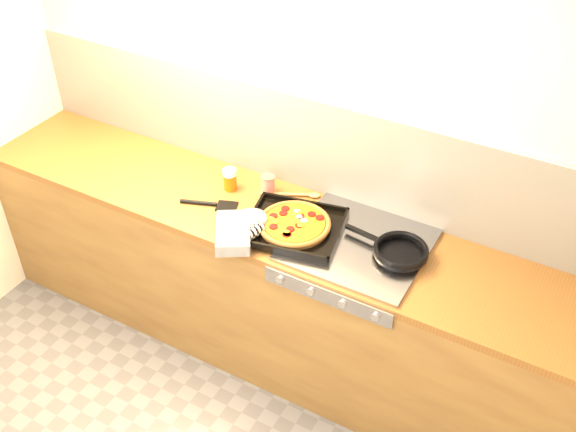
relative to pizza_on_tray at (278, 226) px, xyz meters
The scene contains 9 objects.
room_shell 0.45m from the pizza_on_tray, 103.36° to the left, with size 3.20×3.20×3.20m.
counter_run 0.51m from the pizza_on_tray, 132.27° to the left, with size 3.20×0.62×0.90m.
stovetop 0.37m from the pizza_on_tray, 15.87° to the left, with size 0.60×0.56×0.02m, color #9A9A9F.
pizza_on_tray is the anchor object (origin of this frame).
frying_pan 0.56m from the pizza_on_tray, 11.99° to the left, with size 0.42×0.27×0.04m.
tomato_can 0.32m from the pizza_on_tray, 128.59° to the left, with size 0.09×0.09×0.10m.
juice_glass 0.43m from the pizza_on_tray, 153.62° to the left, with size 0.07×0.07×0.11m.
wooden_spoon 0.30m from the pizza_on_tray, 103.04° to the left, with size 0.28×0.16×0.02m.
black_spatula 0.40m from the pizza_on_tray, behind, with size 0.28×0.15×0.02m.
Camera 1 is at (1.30, -1.05, 2.87)m, focal length 42.00 mm.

